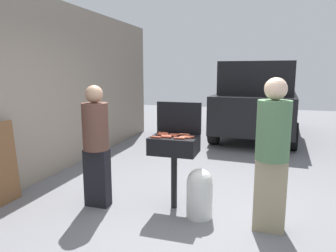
{
  "coord_description": "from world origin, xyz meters",
  "views": [
    {
      "loc": [
        0.92,
        -3.67,
        1.78
      ],
      "look_at": [
        -0.39,
        0.58,
        1.0
      ],
      "focal_mm": 33.42,
      "sensor_mm": 36.0,
      "label": 1
    }
  ],
  "objects_px": {
    "bbq_grill": "(174,148)",
    "hot_dog_8": "(172,136)",
    "hot_dog_1": "(164,134)",
    "hot_dog_12": "(184,137)",
    "hot_dog_6": "(184,134)",
    "hot_dog_5": "(189,137)",
    "hot_dog_7": "(163,133)",
    "hot_dog_3": "(179,138)",
    "propane_tank": "(200,192)",
    "hot_dog_0": "(175,135)",
    "person_left": "(96,142)",
    "hot_dog_4": "(162,135)",
    "hot_dog_2": "(186,137)",
    "parked_minivan": "(258,99)",
    "hot_dog_9": "(166,137)",
    "hot_dog_10": "(166,136)",
    "person_right": "(272,150)",
    "hot_dog_11": "(156,137)"
  },
  "relations": [
    {
      "from": "bbq_grill",
      "to": "hot_dog_8",
      "type": "height_order",
      "value": "hot_dog_8"
    },
    {
      "from": "hot_dog_1",
      "to": "hot_dog_12",
      "type": "distance_m",
      "value": 0.33
    },
    {
      "from": "hot_dog_6",
      "to": "hot_dog_5",
      "type": "bearing_deg",
      "value": -52.9
    },
    {
      "from": "hot_dog_1",
      "to": "hot_dog_5",
      "type": "height_order",
      "value": "same"
    },
    {
      "from": "bbq_grill",
      "to": "hot_dog_7",
      "type": "relative_size",
      "value": 7.38
    },
    {
      "from": "hot_dog_1",
      "to": "hot_dog_3",
      "type": "bearing_deg",
      "value": -34.15
    },
    {
      "from": "hot_dog_7",
      "to": "propane_tank",
      "type": "bearing_deg",
      "value": -27.17
    },
    {
      "from": "hot_dog_0",
      "to": "hot_dog_6",
      "type": "height_order",
      "value": "same"
    },
    {
      "from": "hot_dog_12",
      "to": "person_left",
      "type": "height_order",
      "value": "person_left"
    },
    {
      "from": "hot_dog_7",
      "to": "hot_dog_12",
      "type": "relative_size",
      "value": 1.0
    },
    {
      "from": "hot_dog_4",
      "to": "hot_dog_5",
      "type": "xyz_separation_m",
      "value": [
        0.35,
        -0.0,
        0.0
      ]
    },
    {
      "from": "hot_dog_2",
      "to": "hot_dog_3",
      "type": "xyz_separation_m",
      "value": [
        -0.07,
        -0.09,
        0.0
      ]
    },
    {
      "from": "hot_dog_8",
      "to": "hot_dog_1",
      "type": "bearing_deg",
      "value": 156.66
    },
    {
      "from": "person_left",
      "to": "parked_minivan",
      "type": "height_order",
      "value": "parked_minivan"
    },
    {
      "from": "hot_dog_2",
      "to": "hot_dog_5",
      "type": "height_order",
      "value": "same"
    },
    {
      "from": "hot_dog_8",
      "to": "hot_dog_9",
      "type": "xyz_separation_m",
      "value": [
        -0.05,
        -0.1,
        0.0
      ]
    },
    {
      "from": "hot_dog_4",
      "to": "propane_tank",
      "type": "bearing_deg",
      "value": -17.27
    },
    {
      "from": "hot_dog_10",
      "to": "hot_dog_8",
      "type": "bearing_deg",
      "value": 38.93
    },
    {
      "from": "hot_dog_9",
      "to": "hot_dog_7",
      "type": "bearing_deg",
      "value": 117.18
    },
    {
      "from": "hot_dog_0",
      "to": "person_right",
      "type": "distance_m",
      "value": 1.23
    },
    {
      "from": "hot_dog_4",
      "to": "hot_dog_9",
      "type": "xyz_separation_m",
      "value": [
        0.09,
        -0.11,
        0.0
      ]
    },
    {
      "from": "hot_dog_3",
      "to": "hot_dog_11",
      "type": "distance_m",
      "value": 0.3
    },
    {
      "from": "hot_dog_0",
      "to": "hot_dog_3",
      "type": "distance_m",
      "value": 0.23
    },
    {
      "from": "hot_dog_0",
      "to": "hot_dog_10",
      "type": "height_order",
      "value": "same"
    },
    {
      "from": "hot_dog_0",
      "to": "hot_dog_5",
      "type": "distance_m",
      "value": 0.21
    },
    {
      "from": "bbq_grill",
      "to": "hot_dog_2",
      "type": "height_order",
      "value": "hot_dog_2"
    },
    {
      "from": "hot_dog_11",
      "to": "hot_dog_12",
      "type": "height_order",
      "value": "same"
    },
    {
      "from": "hot_dog_6",
      "to": "hot_dog_7",
      "type": "height_order",
      "value": "same"
    },
    {
      "from": "hot_dog_0",
      "to": "hot_dog_4",
      "type": "height_order",
      "value": "same"
    },
    {
      "from": "bbq_grill",
      "to": "person_left",
      "type": "height_order",
      "value": "person_left"
    },
    {
      "from": "hot_dog_3",
      "to": "parked_minivan",
      "type": "relative_size",
      "value": 0.03
    },
    {
      "from": "hot_dog_1",
      "to": "hot_dog_3",
      "type": "height_order",
      "value": "same"
    },
    {
      "from": "bbq_grill",
      "to": "hot_dog_0",
      "type": "height_order",
      "value": "hot_dog_0"
    },
    {
      "from": "hot_dog_10",
      "to": "parked_minivan",
      "type": "xyz_separation_m",
      "value": [
        0.99,
        5.33,
        0.05
      ]
    },
    {
      "from": "hot_dog_4",
      "to": "propane_tank",
      "type": "relative_size",
      "value": 0.21
    },
    {
      "from": "hot_dog_6",
      "to": "hot_dog_8",
      "type": "xyz_separation_m",
      "value": [
        -0.13,
        -0.12,
        0.0
      ]
    },
    {
      "from": "bbq_grill",
      "to": "hot_dog_2",
      "type": "distance_m",
      "value": 0.24
    },
    {
      "from": "hot_dog_12",
      "to": "propane_tank",
      "type": "height_order",
      "value": "hot_dog_12"
    },
    {
      "from": "hot_dog_3",
      "to": "person_right",
      "type": "distance_m",
      "value": 1.09
    },
    {
      "from": "hot_dog_9",
      "to": "hot_dog_4",
      "type": "bearing_deg",
      "value": 128.89
    },
    {
      "from": "hot_dog_0",
      "to": "hot_dog_5",
      "type": "relative_size",
      "value": 1.0
    },
    {
      "from": "hot_dog_7",
      "to": "hot_dog_8",
      "type": "bearing_deg",
      "value": -39.35
    },
    {
      "from": "hot_dog_9",
      "to": "hot_dog_12",
      "type": "distance_m",
      "value": 0.22
    },
    {
      "from": "hot_dog_7",
      "to": "propane_tank",
      "type": "xyz_separation_m",
      "value": [
        0.57,
        -0.29,
        -0.65
      ]
    },
    {
      "from": "hot_dog_4",
      "to": "parked_minivan",
      "type": "bearing_deg",
      "value": 78.54
    },
    {
      "from": "hot_dog_12",
      "to": "person_left",
      "type": "relative_size",
      "value": 0.08
    },
    {
      "from": "bbq_grill",
      "to": "parked_minivan",
      "type": "bearing_deg",
      "value": 80.2
    },
    {
      "from": "hot_dog_4",
      "to": "person_left",
      "type": "relative_size",
      "value": 0.08
    },
    {
      "from": "hot_dog_1",
      "to": "hot_dog_10",
      "type": "xyz_separation_m",
      "value": [
        0.07,
        -0.11,
        0.0
      ]
    },
    {
      "from": "hot_dog_4",
      "to": "hot_dog_7",
      "type": "height_order",
      "value": "same"
    }
  ]
}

